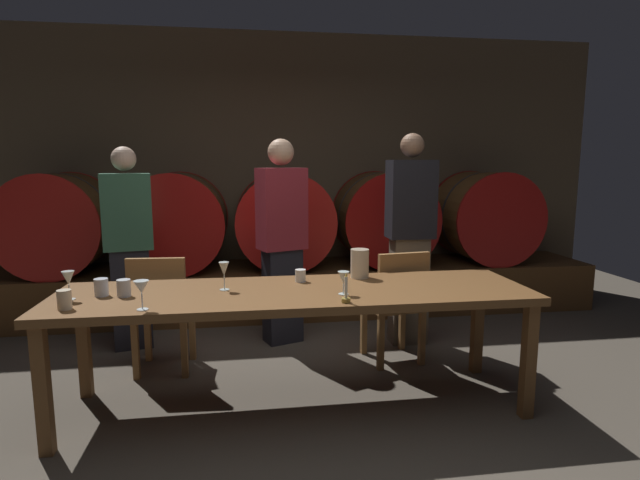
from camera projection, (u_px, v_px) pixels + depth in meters
name	position (u px, v px, depth m)	size (l,w,h in m)	color
ground_plane	(315.00, 432.00, 2.88)	(9.26, 9.26, 0.00)	#4C443A
back_wall	(279.00, 170.00, 5.56)	(7.12, 0.24, 2.90)	brown
barrel_shelf	(284.00, 288.00, 5.20)	(6.41, 0.90, 0.48)	brown
wine_barrel_far_left	(60.00, 224.00, 4.79)	(0.97, 0.82, 0.97)	brown
wine_barrel_left	(177.00, 222.00, 4.94)	(0.97, 0.82, 0.97)	brown
wine_barrel_center	(284.00, 220.00, 5.09)	(0.97, 0.82, 0.97)	#513319
wine_barrel_right	(383.00, 218.00, 5.24)	(0.97, 0.82, 0.97)	brown
wine_barrel_far_right	(484.00, 217.00, 5.40)	(0.97, 0.82, 0.97)	brown
dining_table	(296.00, 300.00, 3.08)	(2.89, 0.80, 0.76)	brown
chair_left	(161.00, 308.00, 3.62)	(0.42, 0.42, 0.88)	olive
chair_right	(397.00, 301.00, 3.81)	(0.45, 0.45, 0.88)	olive
guest_left	(129.00, 247.00, 4.09)	(0.42, 0.32, 1.66)	black
guest_center	(282.00, 240.00, 4.22)	(0.44, 0.36, 1.73)	black
guest_right	(410.00, 238.00, 4.19)	(0.38, 0.24, 1.77)	brown
candle_center	(346.00, 295.00, 2.79)	(0.05, 0.05, 0.17)	olive
pitcher	(360.00, 263.00, 3.39)	(0.12, 0.12, 0.20)	beige
wine_glass_far_left	(68.00, 279.00, 2.83)	(0.07, 0.07, 0.17)	silver
wine_glass_center_left	(141.00, 288.00, 2.64)	(0.08, 0.08, 0.16)	white
wine_glass_center_right	(224.00, 270.00, 3.05)	(0.06, 0.06, 0.17)	silver
wine_glass_far_right	(343.00, 278.00, 2.95)	(0.07, 0.07, 0.14)	silver
cup_far_left	(64.00, 300.00, 2.66)	(0.07, 0.07, 0.11)	beige
cup_center_left	(101.00, 287.00, 2.93)	(0.08, 0.08, 0.10)	silver
cup_center_right	(124.00, 288.00, 2.91)	(0.08, 0.08, 0.10)	silver
cup_far_right	(300.00, 276.00, 3.28)	(0.07, 0.07, 0.08)	white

